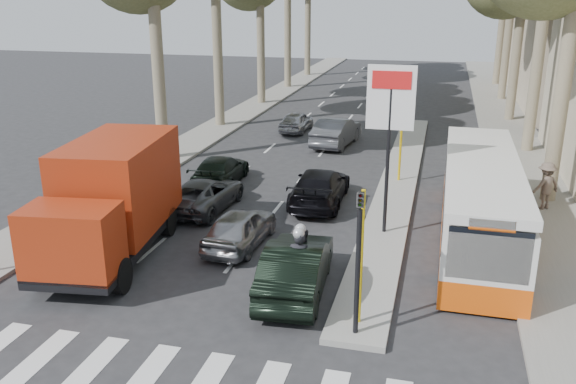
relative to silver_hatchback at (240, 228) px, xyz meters
The scene contains 18 objects.
ground 3.29m from the silver_hatchback, 70.08° to the right, with size 120.00×120.00×0.00m, color #28282B.
sidewalk_right 24.02m from the silver_hatchback, 66.17° to the left, with size 3.20×70.00×0.12m, color gray.
median_left 25.91m from the silver_hatchback, 105.45° to the left, with size 2.40×64.00×0.12m, color gray.
traffic_island 9.09m from the silver_hatchback, 61.36° to the left, with size 1.50×26.00×0.16m, color gray.
billboard 5.68m from the silver_hatchback, 24.30° to the left, with size 1.50×12.10×5.60m.
traffic_light_island 6.56m from the silver_hatchback, 46.19° to the right, with size 0.16×0.41×3.60m.
silver_hatchback is the anchor object (origin of this frame).
dark_hatchback 3.58m from the silver_hatchback, 46.56° to the right, with size 1.53×4.40×1.45m, color black.
queue_car_a 3.82m from the silver_hatchback, 128.98° to the left, with size 1.93×4.19×1.17m, color #46494D.
queue_car_b 4.92m from the silver_hatchback, 70.74° to the left, with size 1.87×4.61×1.34m, color black.
queue_car_c 16.86m from the silver_hatchback, 97.56° to the left, with size 1.39×3.44×1.17m, color #AAACB3.
queue_car_d 13.99m from the silver_hatchback, 87.54° to the left, with size 1.56×4.46×1.47m, color #515359.
queue_car_e 6.63m from the silver_hatchback, 115.93° to the left, with size 1.71×4.21×1.22m, color black.
red_truck 4.01m from the silver_hatchback, 155.42° to the right, with size 3.25×6.76×3.47m.
city_bus 7.68m from the silver_hatchback, 17.11° to the left, with size 2.30×10.24×2.70m.
motorcycle 3.73m from the silver_hatchback, 46.33° to the right, with size 0.94×2.32×1.98m.
pedestrian_near 9.25m from the silver_hatchback, 26.11° to the left, with size 1.03×0.51×1.76m, color #43324C.
pedestrian_far 11.37m from the silver_hatchback, 30.60° to the left, with size 1.14×0.50×1.76m, color #65564B.
Camera 1 is at (4.82, -13.97, 7.71)m, focal length 38.00 mm.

